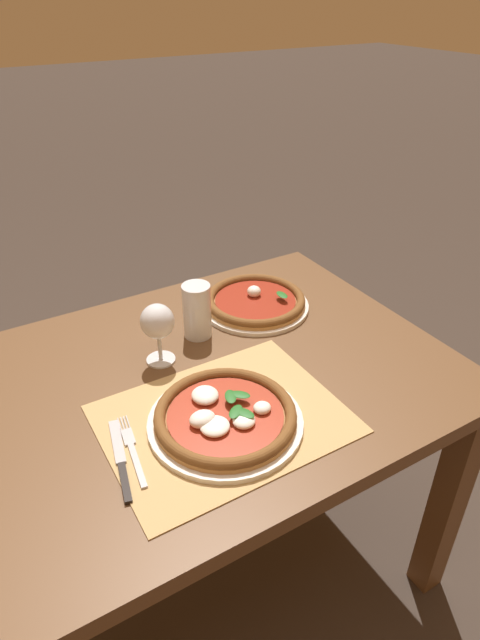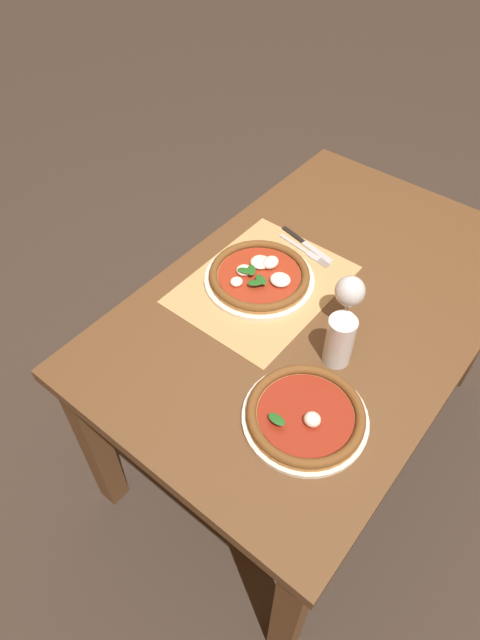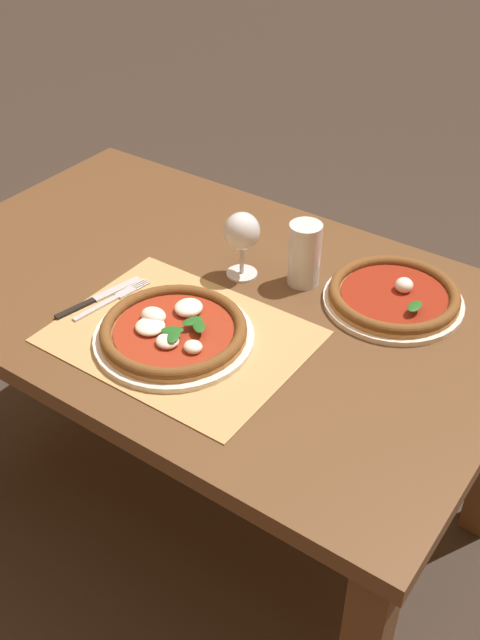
{
  "view_description": "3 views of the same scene",
  "coord_description": "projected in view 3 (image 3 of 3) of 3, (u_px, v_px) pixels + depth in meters",
  "views": [
    {
      "loc": [
        -0.33,
        -0.89,
        1.52
      ],
      "look_at": [
        0.22,
        0.04,
        0.82
      ],
      "focal_mm": 30.0,
      "sensor_mm": 36.0,
      "label": 1
    },
    {
      "loc": [
        0.97,
        0.49,
        1.83
      ],
      "look_at": [
        0.25,
        -0.09,
        0.8
      ],
      "focal_mm": 30.0,
      "sensor_mm": 36.0,
      "label": 2
    },
    {
      "loc": [
        0.84,
        -1.06,
        1.68
      ],
      "look_at": [
        0.17,
        -0.11,
        0.8
      ],
      "focal_mm": 42.0,
      "sensor_mm": 36.0,
      "label": 3
    }
  ],
  "objects": [
    {
      "name": "knife",
      "position": [
        99.0,
        297.0,
        1.61
      ],
      "size": [
        0.06,
        0.21,
        0.01
      ],
      "color": "black",
      "rests_on": "paper_placemat"
    },
    {
      "name": "pizza_far",
      "position": [
        394.0,
        296.0,
        1.59
      ],
      "size": [
        0.3,
        0.3,
        0.05
      ],
      "color": "silver",
      "rests_on": "dining_table"
    },
    {
      "name": "pint_glass",
      "position": [
        304.0,
        255.0,
        1.62
      ],
      "size": [
        0.07,
        0.07,
        0.15
      ],
      "color": "silver",
      "rests_on": "dining_table"
    },
    {
      "name": "dining_table",
      "position": [
        206.0,
        327.0,
        1.7
      ],
      "size": [
        1.36,
        0.86,
        0.74
      ],
      "color": "brown",
      "rests_on": "ground"
    },
    {
      "name": "wine_glass",
      "position": [
        242.0,
        234.0,
        1.62
      ],
      "size": [
        0.08,
        0.08,
        0.16
      ],
      "color": "silver",
      "rests_on": "dining_table"
    },
    {
      "name": "fork",
      "position": [
        113.0,
        299.0,
        1.6
      ],
      "size": [
        0.05,
        0.2,
        0.0
      ],
      "color": "#B7B7BC",
      "rests_on": "paper_placemat"
    },
    {
      "name": "pizza_near",
      "position": [
        173.0,
        331.0,
        1.48
      ],
      "size": [
        0.32,
        0.32,
        0.05
      ],
      "color": "silver",
      "rests_on": "paper_placemat"
    },
    {
      "name": "ground_plane",
      "position": [
        212.0,
        507.0,
        2.09
      ],
      "size": [
        24.0,
        24.0,
        0.0
      ],
      "primitive_type": "plane",
      "color": "#382D26"
    },
    {
      "name": "paper_placemat",
      "position": [
        181.0,
        336.0,
        1.51
      ],
      "size": [
        0.49,
        0.38,
        0.0
      ],
      "primitive_type": "cube",
      "color": "tan",
      "rests_on": "dining_table"
    }
  ]
}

